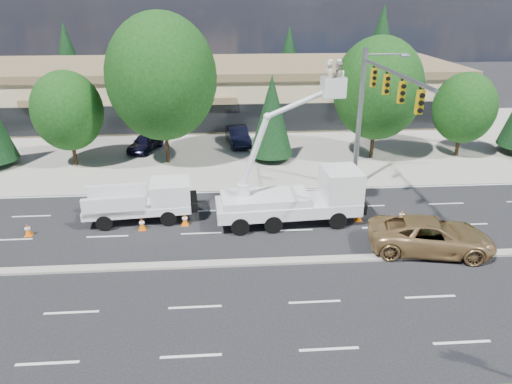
{
  "coord_description": "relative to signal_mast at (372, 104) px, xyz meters",
  "views": [
    {
      "loc": [
        1.43,
        -18.76,
        11.82
      ],
      "look_at": [
        2.97,
        3.1,
        2.4
      ],
      "focal_mm": 32.0,
      "sensor_mm": 36.0,
      "label": 1
    }
  ],
  "objects": [
    {
      "name": "tree_front_d",
      "position": [
        -13.03,
        7.96,
        0.4
      ],
      "size": [
        7.95,
        7.95,
        11.03
      ],
      "color": "#332114",
      "rests_on": "ground"
    },
    {
      "name": "tree_front_e",
      "position": [
        -5.03,
        7.96,
        -2.52
      ],
      "size": [
        3.35,
        3.35,
        6.6
      ],
      "color": "#332114",
      "rests_on": "ground"
    },
    {
      "name": "strip_mall",
      "position": [
        -10.03,
        22.93,
        -3.23
      ],
      "size": [
        50.4,
        15.4,
        5.5
      ],
      "color": "tan",
      "rests_on": "ground"
    },
    {
      "name": "utility_pickup",
      "position": [
        -13.2,
        -1.88,
        -5.13
      ],
      "size": [
        6.08,
        2.76,
        2.26
      ],
      "rotation": [
        0.0,
        0.0,
        0.09
      ],
      "color": "white",
      "rests_on": "ground"
    },
    {
      "name": "concrete_apron",
      "position": [
        -10.03,
        12.96,
        -6.05
      ],
      "size": [
        140.0,
        22.0,
        0.01
      ],
      "primitive_type": "cube",
      "color": "gray",
      "rests_on": "ground"
    },
    {
      "name": "tree_back_c",
      "position": [
        -0.03,
        34.96,
        -1.5
      ],
      "size": [
        4.31,
        4.31,
        8.49
      ],
      "color": "#332114",
      "rests_on": "ground"
    },
    {
      "name": "tree_front_g",
      "position": [
        9.97,
        7.96,
        -2.19
      ],
      "size": [
        4.76,
        4.76,
        6.61
      ],
      "color": "#332114",
      "rests_on": "ground"
    },
    {
      "name": "tree_back_b",
      "position": [
        -14.03,
        34.96,
        -0.92
      ],
      "size": [
        4.85,
        4.85,
        9.57
      ],
      "color": "#332114",
      "rests_on": "ground"
    },
    {
      "name": "tree_back_a",
      "position": [
        -28.03,
        34.96,
        -1.2
      ],
      "size": [
        4.59,
        4.59,
        9.06
      ],
      "color": "#332114",
      "rests_on": "ground"
    },
    {
      "name": "minivan",
      "position": [
        1.52,
        -6.44,
        -5.21
      ],
      "size": [
        6.51,
        3.89,
        1.7
      ],
      "primitive_type": "imported",
      "rotation": [
        0.0,
        0.0,
        1.39
      ],
      "color": "#A98551",
      "rests_on": "ground"
    },
    {
      "name": "bucket_truck",
      "position": [
        -4.46,
        -2.8,
        -4.12
      ],
      "size": [
        8.13,
        3.02,
        8.95
      ],
      "rotation": [
        0.0,
        0.0,
        0.07
      ],
      "color": "white",
      "rests_on": "ground"
    },
    {
      "name": "traffic_cone_e",
      "position": [
        1.3,
        -3.22,
        -5.72
      ],
      "size": [
        0.4,
        0.4,
        0.7
      ],
      "color": "#FB6707",
      "rests_on": "ground"
    },
    {
      "name": "tree_back_d",
      "position": [
        11.97,
        34.96,
        -0.12
      ],
      "size": [
        5.61,
        5.61,
        11.06
      ],
      "color": "#332114",
      "rests_on": "ground"
    },
    {
      "name": "traffic_cone_a",
      "position": [
        -19.27,
        -3.43,
        -5.72
      ],
      "size": [
        0.4,
        0.4,
        0.7
      ],
      "color": "#FB6707",
      "rests_on": "ground"
    },
    {
      "name": "road_median",
      "position": [
        -10.03,
        -7.04,
        -6.0
      ],
      "size": [
        120.0,
        0.55,
        0.12
      ],
      "primitive_type": "cube",
      "color": "gray",
      "rests_on": "ground"
    },
    {
      "name": "ground",
      "position": [
        -10.03,
        -7.04,
        -6.06
      ],
      "size": [
        140.0,
        140.0,
        0.0
      ],
      "primitive_type": "plane",
      "color": "black",
      "rests_on": "ground"
    },
    {
      "name": "traffic_cone_b",
      "position": [
        -13.29,
        -3.16,
        -5.72
      ],
      "size": [
        0.4,
        0.4,
        0.7
      ],
      "color": "#FB6707",
      "rests_on": "ground"
    },
    {
      "name": "tree_front_c",
      "position": [
        -20.03,
        7.96,
        -1.92
      ],
      "size": [
        5.09,
        5.09,
        7.06
      ],
      "color": "#332114",
      "rests_on": "ground"
    },
    {
      "name": "tree_front_f",
      "position": [
        2.97,
        7.96,
        -0.61
      ],
      "size": [
        6.71,
        6.71,
        9.31
      ],
      "color": "#332114",
      "rests_on": "ground"
    },
    {
      "name": "traffic_cone_d",
      "position": [
        -1.12,
        -2.92,
        -5.72
      ],
      "size": [
        0.4,
        0.4,
        0.7
      ],
      "color": "#FB6707",
      "rests_on": "ground"
    },
    {
      "name": "signal_mast",
      "position": [
        0.0,
        0.0,
        0.0
      ],
      "size": [
        2.76,
        10.16,
        9.0
      ],
      "color": "gray",
      "rests_on": "ground"
    },
    {
      "name": "parked_car_west",
      "position": [
        -15.19,
        11.09,
        -5.34
      ],
      "size": [
        2.96,
        4.5,
        1.42
      ],
      "primitive_type": "imported",
      "rotation": [
        0.0,
        0.0,
        -0.34
      ],
      "color": "black",
      "rests_on": "ground"
    },
    {
      "name": "traffic_cone_c",
      "position": [
        -10.97,
        -2.79,
        -5.72
      ],
      "size": [
        0.4,
        0.4,
        0.7
      ],
      "color": "#FB6707",
      "rests_on": "ground"
    },
    {
      "name": "parked_car_east",
      "position": [
        -7.49,
        12.22,
        -5.29
      ],
      "size": [
        2.24,
        4.83,
        1.53
      ],
      "primitive_type": "imported",
      "rotation": [
        0.0,
        0.0,
        0.14
      ],
      "color": "black",
      "rests_on": "ground"
    }
  ]
}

